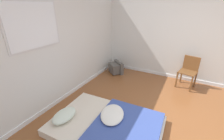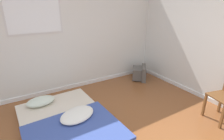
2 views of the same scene
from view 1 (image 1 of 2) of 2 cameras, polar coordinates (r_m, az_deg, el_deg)
ground_plane at (r=3.12m, az=19.79°, el=-21.43°), size 20.00×20.00×0.00m
wall_back at (r=3.52m, az=-19.92°, el=8.28°), size 7.27×0.08×2.60m
wall_right at (r=4.81m, az=27.04°, el=10.87°), size 0.08×7.26×2.60m
mattress_bed at (r=2.94m, az=-1.95°, el=-20.22°), size 1.43×2.03×0.29m
crt_tv at (r=5.08m, az=1.52°, el=0.87°), size 0.58×0.61×0.37m
wooden_chair at (r=4.64m, az=27.31°, el=0.25°), size 0.52×0.52×0.86m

